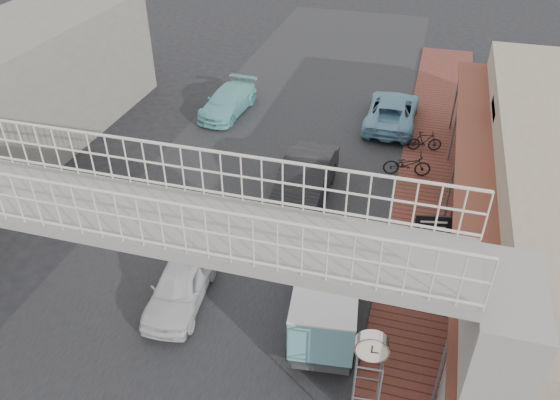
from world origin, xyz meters
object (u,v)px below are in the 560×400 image
Objects in this scene: angkot_van at (326,295)px; motorcycle_near at (407,164)px; angkot_curb at (392,111)px; angkot_far at (228,101)px; street_clock at (371,351)px; white_hatchback at (181,284)px; arrow_sign at (459,230)px; dark_sedan at (304,182)px; motorcycle_far at (425,141)px.

angkot_van is 2.12× the size of motorcycle_near.
angkot_curb reaches higher than angkot_far.
angkot_van is 1.30× the size of street_clock.
arrow_sign is at bearing 12.87° from white_hatchback.
angkot_far is at bearing 125.95° from arrow_sign.
angkot_far is at bearing 58.34° from motorcycle_near.
angkot_far is 17.63m from street_clock.
dark_sedan is 3.37× the size of motorcycle_far.
dark_sedan is 1.02× the size of angkot_curb.
dark_sedan is at bearing 102.26° from angkot_van.
angkot_curb is at bearing 71.03° from dark_sedan.
street_clock reaches higher than angkot_far.
dark_sedan is 9.60m from street_clock.
angkot_van reaches higher than motorcycle_near.
motorcycle_far is at bearing 72.46° from angkot_van.
street_clock reaches higher than angkot_curb.
white_hatchback is at bearing 175.29° from angkot_van.
angkot_van is at bearing 156.95° from motorcycle_far.
arrow_sign is (1.21, -8.56, 1.84)m from motorcycle_far.
angkot_far is 1.48× the size of arrow_sign.
angkot_curb is at bearing 3.93° from motorcycle_near.
white_hatchback is at bearing 150.59° from street_clock.
street_clock is (8.93, -15.06, 2.03)m from angkot_far.
angkot_far is 9.63m from motorcycle_near.
motorcycle_far is at bearing 125.53° from angkot_curb.
dark_sedan is 1.75× the size of arrow_sign.
angkot_curb is (2.45, 7.27, -0.14)m from dark_sedan.
white_hatchback is at bearing -71.37° from angkot_far.
angkot_curb is 1.16× the size of angkot_far.
arrow_sign is at bearing 104.78° from angkot_curb.
angkot_van is 3.50m from street_clock.
angkot_far reaches higher than motorcycle_near.
angkot_far is (-5.38, 6.33, -0.21)m from dark_sedan.
angkot_curb is at bearing 65.30° from white_hatchback.
white_hatchback is at bearing -172.98° from arrow_sign.
angkot_curb is 1.58× the size of street_clock.
street_clock reaches higher than angkot_van.
angkot_van reaches higher than angkot_far.
motorcycle_near is 6.80m from arrow_sign.
angkot_curb is at bearing 11.35° from angkot_far.
dark_sedan is 1.18× the size of angkot_far.
angkot_far is 1.05× the size of angkot_van.
motorcycle_far is (9.48, -1.37, -0.07)m from angkot_far.
arrow_sign is at bearing -174.11° from motorcycle_near.
dark_sedan is 8.31m from angkot_far.
street_clock is (1.49, -2.82, 1.46)m from angkot_van.
street_clock is at bearing 170.34° from motorcycle_near.
arrow_sign is (2.86, -10.87, 1.71)m from angkot_curb.
angkot_van is 11.08m from motorcycle_far.
arrow_sign is (3.25, 2.32, 1.20)m from angkot_van.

